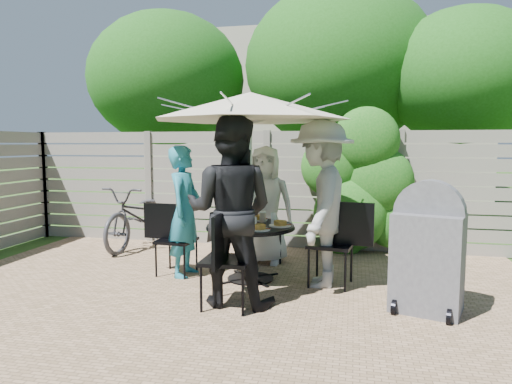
% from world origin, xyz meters
% --- Properties ---
extents(backyard_envelope, '(60.00, 60.00, 5.00)m').
position_xyz_m(backyard_envelope, '(0.09, 10.29, 2.61)').
color(backyard_envelope, '#2B4816').
rests_on(backyard_envelope, ground).
extents(patio_table, '(1.06, 1.06, 0.68)m').
position_xyz_m(patio_table, '(0.15, 1.18, 0.47)').
color(patio_table, black).
rests_on(patio_table, ground).
extents(umbrella, '(2.36, 2.36, 2.23)m').
position_xyz_m(umbrella, '(0.15, 1.18, 2.07)').
color(umbrella, silver).
rests_on(umbrella, ground).
extents(chair_back, '(0.50, 0.73, 0.98)m').
position_xyz_m(chair_back, '(0.17, 2.14, 0.30)').
color(chair_back, black).
rests_on(chair_back, ground).
extents(person_back, '(0.80, 0.53, 1.62)m').
position_xyz_m(person_back, '(0.17, 2.01, 0.81)').
color(person_back, silver).
rests_on(person_back, ground).
extents(chair_left, '(0.66, 0.46, 0.90)m').
position_xyz_m(chair_left, '(-0.82, 1.20, 0.27)').
color(chair_left, black).
rests_on(chair_left, ground).
extents(person_left, '(0.40, 0.60, 1.62)m').
position_xyz_m(person_left, '(-0.68, 1.20, 0.81)').
color(person_left, teal).
rests_on(person_left, ground).
extents(chair_front, '(0.48, 0.72, 0.99)m').
position_xyz_m(chair_front, '(0.13, 0.21, 0.30)').
color(chair_front, black).
rests_on(chair_front, ground).
extents(person_front, '(0.95, 0.75, 1.92)m').
position_xyz_m(person_front, '(0.13, 0.35, 0.96)').
color(person_front, black).
rests_on(person_front, ground).
extents(chair_right, '(0.75, 0.54, 0.99)m').
position_xyz_m(chair_right, '(1.11, 1.15, 0.30)').
color(chair_right, black).
rests_on(chair_right, ground).
extents(person_right, '(0.74, 1.25, 1.92)m').
position_xyz_m(person_right, '(0.98, 1.16, 0.96)').
color(person_right, '#9B9C98').
rests_on(person_right, ground).
extents(plate_back, '(0.26, 0.26, 0.06)m').
position_xyz_m(plate_back, '(0.16, 1.54, 0.71)').
color(plate_back, white).
rests_on(plate_back, patio_table).
extents(plate_left, '(0.26, 0.26, 0.06)m').
position_xyz_m(plate_left, '(-0.21, 1.19, 0.71)').
color(plate_left, white).
rests_on(plate_left, patio_table).
extents(plate_front, '(0.26, 0.26, 0.06)m').
position_xyz_m(plate_front, '(0.14, 0.82, 0.71)').
color(plate_front, white).
rests_on(plate_front, patio_table).
extents(plate_right, '(0.26, 0.26, 0.06)m').
position_xyz_m(plate_right, '(0.51, 1.17, 0.71)').
color(plate_right, white).
rests_on(plate_right, patio_table).
extents(plate_extra, '(0.24, 0.24, 0.06)m').
position_xyz_m(plate_extra, '(0.32, 0.87, 0.71)').
color(plate_extra, white).
rests_on(plate_extra, patio_table).
extents(glass_left, '(0.07, 0.07, 0.14)m').
position_xyz_m(glass_left, '(-0.11, 1.08, 0.75)').
color(glass_left, silver).
rests_on(glass_left, patio_table).
extents(glass_front, '(0.07, 0.07, 0.14)m').
position_xyz_m(glass_front, '(0.25, 0.92, 0.75)').
color(glass_front, silver).
rests_on(glass_front, patio_table).
extents(glass_right, '(0.07, 0.07, 0.14)m').
position_xyz_m(glass_right, '(0.41, 1.28, 0.75)').
color(glass_right, silver).
rests_on(glass_right, patio_table).
extents(syrup_jug, '(0.09, 0.09, 0.16)m').
position_xyz_m(syrup_jug, '(0.09, 1.23, 0.76)').
color(syrup_jug, '#59280C').
rests_on(syrup_jug, patio_table).
extents(coffee_cup, '(0.08, 0.08, 0.12)m').
position_xyz_m(coffee_cup, '(0.25, 1.40, 0.74)').
color(coffee_cup, '#C6B293').
rests_on(coffee_cup, patio_table).
extents(bicycle, '(0.81, 1.94, 0.99)m').
position_xyz_m(bicycle, '(-1.98, 2.60, 0.50)').
color(bicycle, '#333338').
rests_on(bicycle, ground).
extents(bbq_grill, '(0.76, 0.66, 1.30)m').
position_xyz_m(bbq_grill, '(2.05, 0.53, 0.59)').
color(bbq_grill, slate).
rests_on(bbq_grill, ground).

